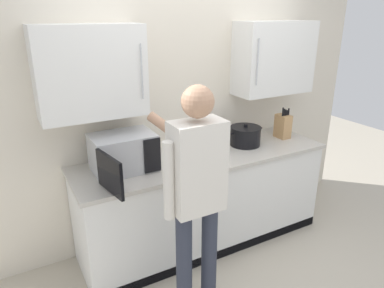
{
  "coord_description": "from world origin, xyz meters",
  "views": [
    {
      "loc": [
        -1.53,
        -1.8,
        2.12
      ],
      "look_at": [
        -0.15,
        0.71,
        1.05
      ],
      "focal_mm": 33.32,
      "sensor_mm": 36.0,
      "label": 1
    }
  ],
  "objects": [
    {
      "name": "ground_plane",
      "position": [
        0.0,
        0.0,
        0.0
      ],
      "size": [
        9.48,
        9.48,
        0.0
      ],
      "primitive_type": "plane",
      "color": "#B7AD99"
    },
    {
      "name": "wooden_spoon",
      "position": [
        -0.14,
        0.74,
        0.91
      ],
      "size": [
        0.23,
        0.25,
        0.02
      ],
      "color": "#A37547",
      "rests_on": "counter_unit"
    },
    {
      "name": "person_figure",
      "position": [
        -0.52,
        -0.02,
        1.03
      ],
      "size": [
        0.44,
        0.58,
        1.72
      ],
      "color": "#282D3D",
      "rests_on": "ground_plane"
    },
    {
      "name": "knife_block",
      "position": [
        0.95,
        0.78,
        1.02
      ],
      "size": [
        0.11,
        0.15,
        0.32
      ],
      "color": "tan",
      "rests_on": "counter_unit"
    },
    {
      "name": "counter_unit",
      "position": [
        0.0,
        0.75,
        0.45
      ],
      "size": [
        2.36,
        0.7,
        0.9
      ],
      "color": "white",
      "rests_on": "ground_plane"
    },
    {
      "name": "microwave_oven",
      "position": [
        -0.76,
        0.79,
        1.05
      ],
      "size": [
        0.51,
        0.7,
        0.3
      ],
      "color": "#B7BABF",
      "rests_on": "counter_unit"
    },
    {
      "name": "stock_pot",
      "position": [
        0.49,
        0.79,
        0.99
      ],
      "size": [
        0.39,
        0.3,
        0.21
      ],
      "color": "black",
      "rests_on": "counter_unit"
    },
    {
      "name": "back_wall_tiled",
      "position": [
        0.0,
        1.09,
        1.47
      ],
      "size": [
        4.08,
        0.44,
        2.81
      ],
      "color": "beige",
      "rests_on": "ground_plane"
    },
    {
      "name": "thermos_flask",
      "position": [
        0.12,
        0.8,
        1.04
      ],
      "size": [
        0.09,
        0.09,
        0.27
      ],
      "color": "#B7BABF",
      "rests_on": "counter_unit"
    }
  ]
}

